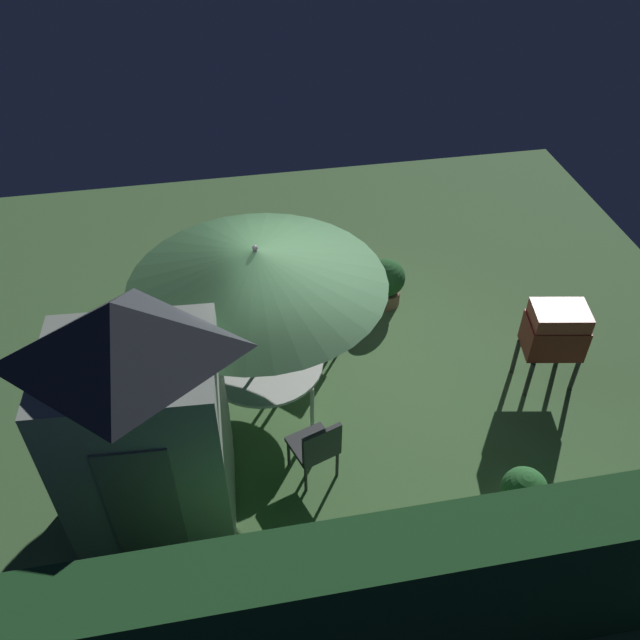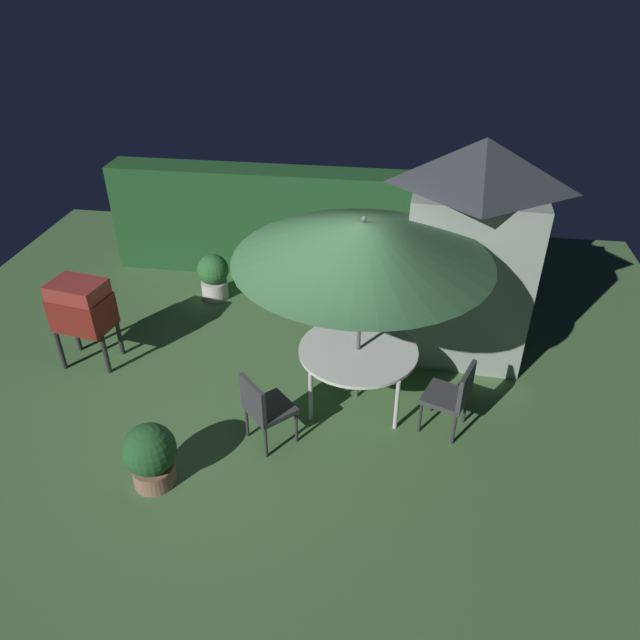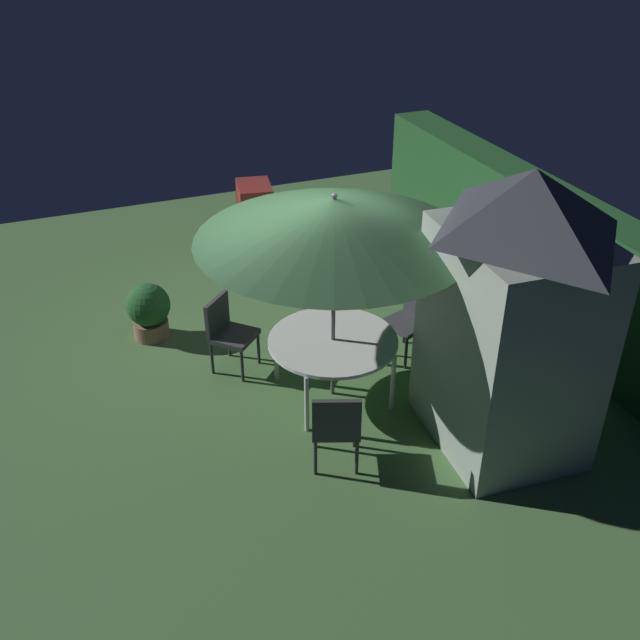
{
  "view_description": "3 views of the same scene",
  "coord_description": "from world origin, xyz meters",
  "px_view_note": "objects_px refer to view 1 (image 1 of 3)",
  "views": [
    {
      "loc": [
        1.29,
        6.05,
        6.34
      ],
      "look_at": [
        0.19,
        0.06,
        1.04
      ],
      "focal_mm": 37.69,
      "sensor_mm": 36.0,
      "label": 1
    },
    {
      "loc": [
        1.29,
        -5.38,
        4.82
      ],
      "look_at": [
        0.48,
        0.24,
        1.16
      ],
      "focal_mm": 33.47,
      "sensor_mm": 36.0,
      "label": 2
    },
    {
      "loc": [
        7.03,
        -2.24,
        4.99
      ],
      "look_at": [
        0.8,
        0.23,
        0.93
      ],
      "focal_mm": 40.98,
      "sensor_mm": 36.0,
      "label": 3
    }
  ],
  "objects_px": {
    "garden_shed": "(141,419)",
    "bbq_grill": "(555,331)",
    "potted_plant_by_shed": "(386,282)",
    "patio_umbrella": "(256,267)",
    "potted_plant_by_grill": "(522,496)",
    "chair_toward_hedge": "(171,361)",
    "patio_table": "(264,365)",
    "chair_far_side": "(327,316)",
    "chair_near_shed": "(316,446)"
  },
  "relations": [
    {
      "from": "patio_table",
      "to": "chair_toward_hedge",
      "type": "xyz_separation_m",
      "value": [
        1.11,
        -0.43,
        -0.16
      ]
    },
    {
      "from": "bbq_grill",
      "to": "chair_far_side",
      "type": "bearing_deg",
      "value": -24.06
    },
    {
      "from": "garden_shed",
      "to": "potted_plant_by_shed",
      "type": "bearing_deg",
      "value": -137.46
    },
    {
      "from": "patio_table",
      "to": "bbq_grill",
      "type": "relative_size",
      "value": 1.18
    },
    {
      "from": "bbq_grill",
      "to": "chair_toward_hedge",
      "type": "height_order",
      "value": "bbq_grill"
    },
    {
      "from": "patio_umbrella",
      "to": "patio_table",
      "type": "bearing_deg",
      "value": -153.43
    },
    {
      "from": "garden_shed",
      "to": "bbq_grill",
      "type": "height_order",
      "value": "garden_shed"
    },
    {
      "from": "chair_toward_hedge",
      "to": "bbq_grill",
      "type": "bearing_deg",
      "value": 171.88
    },
    {
      "from": "potted_plant_by_shed",
      "to": "potted_plant_by_grill",
      "type": "relative_size",
      "value": 1.0
    },
    {
      "from": "chair_toward_hedge",
      "to": "potted_plant_by_shed",
      "type": "bearing_deg",
      "value": -157.98
    },
    {
      "from": "patio_umbrella",
      "to": "bbq_grill",
      "type": "height_order",
      "value": "patio_umbrella"
    },
    {
      "from": "patio_table",
      "to": "chair_toward_hedge",
      "type": "bearing_deg",
      "value": -21.05
    },
    {
      "from": "patio_umbrella",
      "to": "chair_toward_hedge",
      "type": "bearing_deg",
      "value": -21.05
    },
    {
      "from": "potted_plant_by_shed",
      "to": "garden_shed",
      "type": "bearing_deg",
      "value": 42.54
    },
    {
      "from": "patio_table",
      "to": "chair_far_side",
      "type": "height_order",
      "value": "chair_far_side"
    },
    {
      "from": "patio_table",
      "to": "chair_near_shed",
      "type": "distance_m",
      "value": 1.28
    },
    {
      "from": "potted_plant_by_shed",
      "to": "patio_umbrella",
      "type": "bearing_deg",
      "value": 40.42
    },
    {
      "from": "patio_table",
      "to": "potted_plant_by_shed",
      "type": "xyz_separation_m",
      "value": [
        -1.96,
        -1.67,
        -0.29
      ]
    },
    {
      "from": "chair_near_shed",
      "to": "potted_plant_by_shed",
      "type": "relative_size",
      "value": 1.23
    },
    {
      "from": "chair_toward_hedge",
      "to": "potted_plant_by_shed",
      "type": "height_order",
      "value": "chair_toward_hedge"
    },
    {
      "from": "chair_near_shed",
      "to": "potted_plant_by_grill",
      "type": "xyz_separation_m",
      "value": [
        -2.01,
        0.91,
        -0.14
      ]
    },
    {
      "from": "chair_far_side",
      "to": "patio_table",
      "type": "bearing_deg",
      "value": 44.64
    },
    {
      "from": "chair_toward_hedge",
      "to": "patio_table",
      "type": "bearing_deg",
      "value": 158.95
    },
    {
      "from": "chair_near_shed",
      "to": "patio_umbrella",
      "type": "bearing_deg",
      "value": -70.57
    },
    {
      "from": "garden_shed",
      "to": "chair_toward_hedge",
      "type": "relative_size",
      "value": 3.22
    },
    {
      "from": "chair_near_shed",
      "to": "chair_toward_hedge",
      "type": "height_order",
      "value": "same"
    },
    {
      "from": "garden_shed",
      "to": "chair_far_side",
      "type": "relative_size",
      "value": 3.22
    },
    {
      "from": "patio_table",
      "to": "chair_near_shed",
      "type": "height_order",
      "value": "chair_near_shed"
    },
    {
      "from": "patio_umbrella",
      "to": "potted_plant_by_grill",
      "type": "height_order",
      "value": "patio_umbrella"
    },
    {
      "from": "garden_shed",
      "to": "bbq_grill",
      "type": "xyz_separation_m",
      "value": [
        -4.85,
        -1.07,
        -0.62
      ]
    },
    {
      "from": "patio_table",
      "to": "patio_umbrella",
      "type": "height_order",
      "value": "patio_umbrella"
    },
    {
      "from": "bbq_grill",
      "to": "patio_table",
      "type": "bearing_deg",
      "value": -3.85
    },
    {
      "from": "bbq_grill",
      "to": "chair_near_shed",
      "type": "xyz_separation_m",
      "value": [
        3.14,
        0.95,
        -0.33
      ]
    },
    {
      "from": "bbq_grill",
      "to": "potted_plant_by_grill",
      "type": "height_order",
      "value": "bbq_grill"
    },
    {
      "from": "chair_toward_hedge",
      "to": "potted_plant_by_grill",
      "type": "relative_size",
      "value": 1.23
    },
    {
      "from": "patio_umbrella",
      "to": "chair_toward_hedge",
      "type": "height_order",
      "value": "patio_umbrella"
    },
    {
      "from": "patio_umbrella",
      "to": "chair_far_side",
      "type": "relative_size",
      "value": 3.13
    },
    {
      "from": "chair_far_side",
      "to": "potted_plant_by_shed",
      "type": "bearing_deg",
      "value": -144.02
    },
    {
      "from": "garden_shed",
      "to": "chair_near_shed",
      "type": "distance_m",
      "value": 1.96
    },
    {
      "from": "patio_umbrella",
      "to": "chair_near_shed",
      "type": "distance_m",
      "value": 2.04
    },
    {
      "from": "garden_shed",
      "to": "bbq_grill",
      "type": "bearing_deg",
      "value": -167.57
    },
    {
      "from": "patio_umbrella",
      "to": "potted_plant_by_shed",
      "type": "height_order",
      "value": "patio_umbrella"
    },
    {
      "from": "garden_shed",
      "to": "bbq_grill",
      "type": "relative_size",
      "value": 2.41
    },
    {
      "from": "bbq_grill",
      "to": "chair_toward_hedge",
      "type": "xyz_separation_m",
      "value": [
        4.67,
        -0.67,
        -0.33
      ]
    },
    {
      "from": "patio_umbrella",
      "to": "garden_shed",
      "type": "bearing_deg",
      "value": 45.5
    },
    {
      "from": "patio_table",
      "to": "potted_plant_by_grill",
      "type": "height_order",
      "value": "potted_plant_by_grill"
    },
    {
      "from": "chair_toward_hedge",
      "to": "potted_plant_by_grill",
      "type": "xyz_separation_m",
      "value": [
        -3.54,
        2.53,
        -0.14
      ]
    },
    {
      "from": "garden_shed",
      "to": "potted_plant_by_shed",
      "type": "height_order",
      "value": "garden_shed"
    },
    {
      "from": "chair_toward_hedge",
      "to": "chair_far_side",
      "type": "bearing_deg",
      "value": -166.22
    },
    {
      "from": "garden_shed",
      "to": "chair_near_shed",
      "type": "xyz_separation_m",
      "value": [
        -1.71,
        -0.11,
        -0.95
      ]
    }
  ]
}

